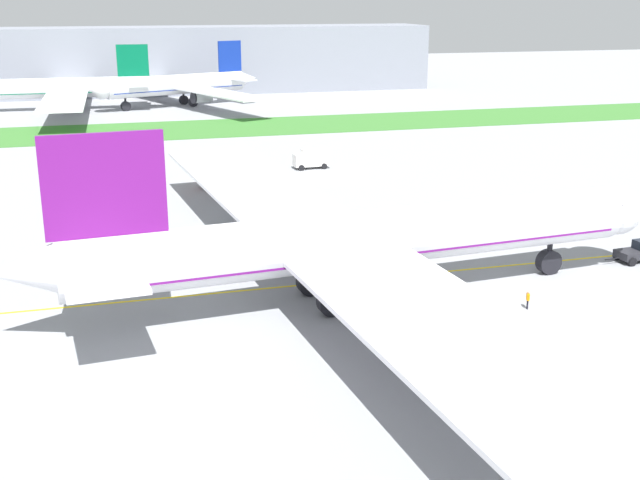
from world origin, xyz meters
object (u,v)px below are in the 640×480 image
(airliner_foreground, at_px, (353,241))
(pushback_tug, at_px, (638,252))
(service_truck_fuel_bowser, at_px, (218,177))
(parked_airliner_far_right, at_px, (63,88))
(ground_crew_wingwalker_port, at_px, (528,298))
(service_truck_baggage_loader, at_px, (312,158))
(ground_crew_wingwalker_starboard, at_px, (405,247))
(parked_airliner_far_outer, at_px, (180,85))

(airliner_foreground, relative_size, pushback_tug, 15.80)
(service_truck_fuel_bowser, height_order, parked_airliner_far_right, parked_airliner_far_right)
(pushback_tug, relative_size, ground_crew_wingwalker_port, 3.83)
(pushback_tug, xyz_separation_m, service_truck_baggage_loader, (-20.10, 53.67, 0.68))
(ground_crew_wingwalker_starboard, bearing_deg, ground_crew_wingwalker_port, -73.57)
(airliner_foreground, height_order, pushback_tug, airliner_foreground)
(parked_airliner_far_right, bearing_deg, parked_airliner_far_outer, -0.76)
(airliner_foreground, height_order, service_truck_baggage_loader, airliner_foreground)
(pushback_tug, bearing_deg, parked_airliner_far_right, 113.67)
(pushback_tug, distance_m, parked_airliner_far_right, 147.88)
(ground_crew_wingwalker_starboard, bearing_deg, service_truck_fuel_bowser, 110.55)
(airliner_foreground, bearing_deg, ground_crew_wingwalker_starboard, 49.35)
(airliner_foreground, distance_m, ground_crew_wingwalker_starboard, 14.56)
(ground_crew_wingwalker_starboard, xyz_separation_m, parked_airliner_far_right, (-36.99, 127.67, 4.03))
(ground_crew_wingwalker_port, bearing_deg, service_truck_baggage_loader, 92.40)
(service_truck_baggage_loader, bearing_deg, service_truck_fuel_bowser, -150.60)
(pushback_tug, height_order, parked_airliner_far_right, parked_airliner_far_right)
(ground_crew_wingwalker_starboard, height_order, service_truck_fuel_bowser, service_truck_fuel_bowser)
(service_truck_fuel_bowser, bearing_deg, ground_crew_wingwalker_starboard, -69.45)
(service_truck_fuel_bowser, relative_size, parked_airliner_far_outer, 0.08)
(airliner_foreground, xyz_separation_m, parked_airliner_far_outer, (-0.59, 137.83, -0.29))
(ground_crew_wingwalker_port, xyz_separation_m, ground_crew_wingwalker_starboard, (-4.87, 16.52, 0.08))
(service_truck_baggage_loader, bearing_deg, parked_airliner_far_right, 115.65)
(service_truck_baggage_loader, height_order, service_truck_fuel_bowser, service_truck_baggage_loader)
(service_truck_baggage_loader, relative_size, parked_airliner_far_outer, 0.09)
(service_truck_baggage_loader, bearing_deg, ground_crew_wingwalker_port, -87.60)
(parked_airliner_far_right, bearing_deg, airliner_foreground, -78.57)
(service_truck_baggage_loader, xyz_separation_m, service_truck_fuel_bowser, (-16.09, -9.06, -0.13))
(service_truck_baggage_loader, xyz_separation_m, parked_airliner_far_outer, (-11.88, 81.35, 3.54))
(pushback_tug, distance_m, ground_crew_wingwalker_starboard, 23.66)
(airliner_foreground, relative_size, ground_crew_wingwalker_starboard, 55.81)
(airliner_foreground, bearing_deg, parked_airliner_far_outer, 90.24)
(ground_crew_wingwalker_port, distance_m, service_truck_baggage_loader, 62.53)
(service_truck_fuel_bowser, bearing_deg, parked_airliner_far_right, 104.31)
(pushback_tug, relative_size, parked_airliner_far_right, 0.08)
(parked_airliner_far_outer, bearing_deg, pushback_tug, -76.67)
(service_truck_baggage_loader, distance_m, parked_airliner_far_right, 90.72)
(airliner_foreground, distance_m, pushback_tug, 31.85)
(service_truck_baggage_loader, bearing_deg, ground_crew_wingwalker_starboard, -92.81)
(pushback_tug, xyz_separation_m, service_truck_fuel_bowser, (-36.19, 44.61, 0.54))
(parked_airliner_far_right, xyz_separation_m, parked_airliner_far_outer, (27.36, -0.36, 0.09))
(airliner_foreground, height_order, parked_airliner_far_outer, airliner_foreground)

